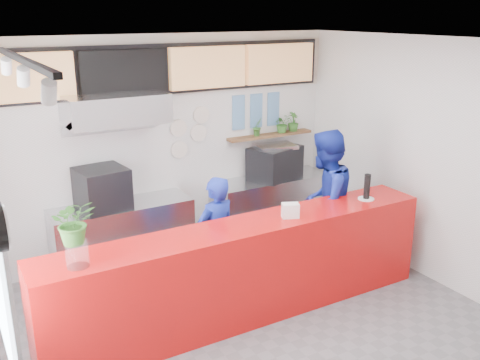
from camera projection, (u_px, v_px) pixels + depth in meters
name	position (u px, v px, depth m)	size (l,w,h in m)	color
floor	(265.00, 333.00, 5.69)	(5.00, 5.00, 0.00)	slate
ceiling	(269.00, 43.00, 4.78)	(5.00, 5.00, 0.00)	silver
wall_back	(168.00, 147.00, 7.30)	(5.00, 5.00, 0.00)	white
wall_right	(442.00, 165.00, 6.42)	(5.00, 5.00, 0.00)	white
service_counter	(246.00, 271.00, 5.85)	(4.50, 0.60, 1.10)	red
cream_band	(165.00, 65.00, 6.96)	(5.00, 0.02, 0.80)	beige
prep_bench	(123.00, 237.00, 6.99)	(1.80, 0.60, 0.90)	#B2B5BA
panini_oven	(102.00, 188.00, 6.67)	(0.57, 0.57, 0.52)	black
extraction_hood	(115.00, 108.00, 6.43)	(1.20, 0.70, 0.35)	#B2B5BA
hood_lip	(117.00, 125.00, 6.49)	(1.20, 0.70, 0.08)	#B2B5BA
right_bench	(271.00, 206.00, 8.08)	(1.80, 0.60, 0.90)	#B2B5BA
espresso_machine	(275.00, 162.00, 7.90)	(0.73, 0.52, 0.47)	black
espresso_tray	(275.00, 146.00, 7.83)	(0.58, 0.40, 0.05)	silver
herb_shelf	(270.00, 135.00, 7.98)	(1.40, 0.18, 0.04)	brown
menu_board_far_left	(25.00, 78.00, 6.05)	(1.10, 0.10, 0.55)	tan
menu_board_mid_left	(124.00, 72.00, 6.60)	(1.10, 0.10, 0.55)	black
menu_board_mid_right	(208.00, 67.00, 7.16)	(1.10, 0.10, 0.55)	tan
menu_board_far_right	(280.00, 63.00, 7.71)	(1.10, 0.10, 0.55)	tan
soffit	(166.00, 69.00, 6.95)	(4.80, 0.04, 0.65)	black
wall_clock_rim	(0.00, 227.00, 3.15)	(0.30, 0.30, 0.05)	black
wall_clock_face	(5.00, 226.00, 3.17)	(0.26, 0.26, 0.02)	white
track_rail	(22.00, 59.00, 3.80)	(0.05, 2.40, 0.04)	black
dec_plate_a	(178.00, 128.00, 7.27)	(0.24, 0.24, 0.03)	silver
dec_plate_b	(198.00, 133.00, 7.44)	(0.24, 0.24, 0.03)	silver
dec_plate_c	(179.00, 149.00, 7.36)	(0.24, 0.24, 0.03)	silver
dec_plate_d	(201.00, 115.00, 7.39)	(0.24, 0.24, 0.03)	silver
photo_frame_a	(238.00, 104.00, 7.66)	(0.20, 0.02, 0.25)	#598CBF
photo_frame_b	(256.00, 102.00, 7.80)	(0.20, 0.02, 0.25)	#598CBF
photo_frame_c	(273.00, 101.00, 7.94)	(0.20, 0.02, 0.25)	#598CBF
photo_frame_d	(238.00, 121.00, 7.73)	(0.20, 0.02, 0.25)	#598CBF
photo_frame_e	(256.00, 119.00, 7.87)	(0.20, 0.02, 0.25)	#598CBF
photo_frame_f	(273.00, 117.00, 8.02)	(0.20, 0.02, 0.25)	#598CBF
staff_center	(216.00, 238.00, 6.21)	(0.55, 0.36, 1.49)	#162798
staff_right	(324.00, 203.00, 6.79)	(0.92, 0.71, 1.89)	#162798
herb_b	(257.00, 127.00, 7.83)	(0.15, 0.12, 0.27)	#356F26
herb_c	(282.00, 123.00, 8.03)	(0.25, 0.22, 0.28)	#356F26
herb_d	(293.00, 122.00, 8.13)	(0.16, 0.15, 0.29)	#356F26
glass_vase	(77.00, 254.00, 4.72)	(0.20, 0.20, 0.24)	white
basil_vase	(74.00, 222.00, 4.63)	(0.37, 0.32, 0.41)	#356F26
napkin_holder	(290.00, 211.00, 5.86)	(0.18, 0.11, 0.16)	white
white_plate	(366.00, 199.00, 6.44)	(0.19, 0.19, 0.01)	white
pepper_mill	(367.00, 186.00, 6.40)	(0.08, 0.08, 0.30)	black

